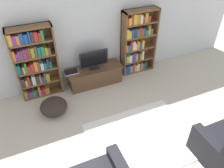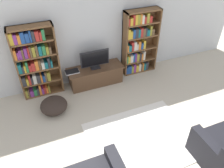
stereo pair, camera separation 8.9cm
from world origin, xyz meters
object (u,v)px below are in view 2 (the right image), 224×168
(tv_stand, at_px, (96,75))
(beanbag_ottoman, at_px, (54,106))
(bookshelf_left, at_px, (35,62))
(television, at_px, (95,59))
(bookshelf_right, at_px, (138,43))
(laptop, at_px, (72,72))

(tv_stand, distance_m, beanbag_ottoman, 1.40)
(tv_stand, relative_size, beanbag_ottoman, 2.40)
(bookshelf_left, distance_m, beanbag_ottoman, 1.11)
(bookshelf_left, relative_size, television, 2.40)
(bookshelf_left, distance_m, tv_stand, 1.54)
(bookshelf_right, bearing_deg, television, -173.17)
(tv_stand, height_order, beanbag_ottoman, tv_stand)
(laptop, bearing_deg, beanbag_ottoman, -131.63)
(bookshelf_left, xyz_separation_m, tv_stand, (1.39, -0.14, -0.66))
(tv_stand, height_order, laptop, laptop)
(bookshelf_right, bearing_deg, beanbag_ottoman, -161.94)
(television, distance_m, beanbag_ottoman, 1.51)
(television, height_order, laptop, television)
(beanbag_ottoman, bearing_deg, television, 28.45)
(bookshelf_right, xyz_separation_m, tv_stand, (-1.28, -0.14, -0.64))
(bookshelf_right, distance_m, television, 1.30)
(tv_stand, xyz_separation_m, television, (0.00, -0.01, 0.50))
(television, height_order, beanbag_ottoman, television)
(bookshelf_right, distance_m, laptop, 1.92)
(television, bearing_deg, laptop, 175.74)
(bookshelf_right, xyz_separation_m, television, (-1.28, -0.15, -0.14))
(bookshelf_left, distance_m, television, 1.40)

